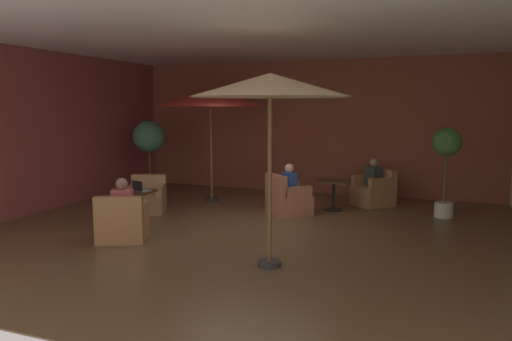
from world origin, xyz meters
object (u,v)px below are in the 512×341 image
object	(u,v)px
cafe_table_front_right	(334,189)
patio_umbrella_center_beige	(270,87)
patron_with_friend	(122,199)
patron_blue_shirt	(289,181)
open_laptop	(140,188)
armchair_front_right_east	(287,200)
armchair_front_left_north	(147,198)
potted_tree_left_corner	(446,155)
armchair_front_right_north	(374,192)
cafe_table_front_left	(136,201)
armchair_front_left_east	(123,223)
iced_drink_cup	(140,187)
patron_by_window	(373,174)
patio_umbrella_tall_red	(211,98)
potted_tree_mid_left	(149,143)

from	to	relation	value
cafe_table_front_right	patio_umbrella_center_beige	xyz separation A→B (m)	(-0.05, -4.08, 2.03)
cafe_table_front_right	patron_with_friend	size ratio (longest dim) A/B	1.06
patron_with_friend	patron_blue_shirt	bearing A→B (deg)	55.17
open_laptop	patio_umbrella_center_beige	bearing A→B (deg)	-24.73
open_laptop	patron_with_friend	bearing A→B (deg)	-70.73
armchair_front_right_east	open_laptop	size ratio (longest dim) A/B	2.89
armchair_front_left_north	patron_with_friend	bearing A→B (deg)	-66.65
patio_umbrella_center_beige	potted_tree_left_corner	bearing A→B (deg)	61.28
armchair_front_right_north	armchair_front_right_east	world-z (taller)	armchair_front_right_east
cafe_table_front_left	armchair_front_left_east	bearing A→B (deg)	-66.79
cafe_table_front_left	open_laptop	xyz separation A→B (m)	(0.07, 0.03, 0.24)
armchair_front_left_east	armchair_front_right_north	size ratio (longest dim) A/B	0.93
patio_umbrella_center_beige	patron_blue_shirt	xyz separation A→B (m)	(-0.74, 3.31, -1.80)
potted_tree_left_corner	patron_with_friend	size ratio (longest dim) A/B	2.83
armchair_front_right_east	iced_drink_cup	size ratio (longest dim) A/B	9.70
armchair_front_left_north	armchair_front_right_east	bearing A→B (deg)	16.09
armchair_front_right_north	open_laptop	distance (m)	5.26
patron_by_window	iced_drink_cup	world-z (taller)	patron_by_window
armchair_front_right_north	patron_with_friend	distance (m)	5.77
potted_tree_left_corner	patio_umbrella_tall_red	bearing A→B (deg)	-178.56
cafe_table_front_left	patron_by_window	distance (m)	5.29
patio_umbrella_tall_red	iced_drink_cup	distance (m)	3.06
cafe_table_front_right	patio_umbrella_center_beige	bearing A→B (deg)	-90.63
armchair_front_left_east	patron_blue_shirt	bearing A→B (deg)	55.66
armchair_front_left_north	armchair_front_left_east	distance (m)	2.27
armchair_front_left_east	iced_drink_cup	distance (m)	1.34
armchair_front_right_north	potted_tree_left_corner	xyz separation A→B (m)	(1.49, -0.73, 0.96)
iced_drink_cup	open_laptop	size ratio (longest dim) A/B	0.30
armchair_front_right_east	open_laptop	distance (m)	3.02
armchair_front_left_east	patron_with_friend	world-z (taller)	patron_with_friend
potted_tree_mid_left	patron_with_friend	size ratio (longest dim) A/B	2.96
armchair_front_left_east	patio_umbrella_tall_red	world-z (taller)	patio_umbrella_tall_red
armchair_front_left_north	potted_tree_left_corner	bearing A→B (deg)	16.29
open_laptop	armchair_front_left_north	bearing A→B (deg)	117.30
potted_tree_left_corner	patio_umbrella_center_beige	bearing A→B (deg)	-118.72
armchair_front_right_east	iced_drink_cup	bearing A→B (deg)	-144.80
patio_umbrella_center_beige	iced_drink_cup	bearing A→B (deg)	154.12
potted_tree_mid_left	open_laptop	size ratio (longest dim) A/B	5.17
cafe_table_front_left	armchair_front_left_north	size ratio (longest dim) A/B	0.66
patio_umbrella_center_beige	potted_tree_left_corner	world-z (taller)	patio_umbrella_center_beige
armchair_front_right_east	patron_by_window	bearing A→B (deg)	46.09
armchair_front_left_north	armchair_front_right_north	distance (m)	5.09
armchair_front_left_north	open_laptop	bearing A→B (deg)	-62.70
patio_umbrella_tall_red	potted_tree_left_corner	size ratio (longest dim) A/B	1.46
patio_umbrella_tall_red	patron_by_window	bearing A→B (deg)	12.72
armchair_front_right_east	patio_umbrella_center_beige	distance (m)	4.02
patron_with_friend	open_laptop	size ratio (longest dim) A/B	1.75
armchair_front_left_north	open_laptop	size ratio (longest dim) A/B	2.67
potted_tree_left_corner	iced_drink_cup	size ratio (longest dim) A/B	16.60
patio_umbrella_center_beige	patron_blue_shirt	distance (m)	3.84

